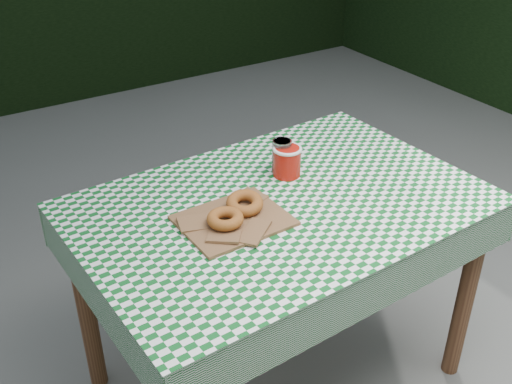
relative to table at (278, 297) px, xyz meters
The scene contains 8 objects.
ground 0.42m from the table, 119.51° to the left, with size 60.00×60.00×0.00m, color #585853.
table is the anchor object (origin of this frame).
tablecloth 0.38m from the table, ahead, with size 1.24×0.83×0.01m, color #0C521C.
paper_bag 0.43m from the table, behind, with size 0.31×0.24×0.02m, color brown.
bagel_front 0.47m from the table, behind, with size 0.11×0.11×0.03m, color #A15021.
bagel_back 0.43m from the table, behind, with size 0.11×0.11×0.03m, color #984E1F.
coffee_mug 0.46m from the table, 49.33° to the left, with size 0.18×0.18×0.10m, color #AE150B, non-canonical shape.
drinking_glass 0.48m from the table, 55.23° to the left, with size 0.06×0.06×0.12m, color white.
Camera 1 is at (-0.82, -1.46, 1.73)m, focal length 42.54 mm.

